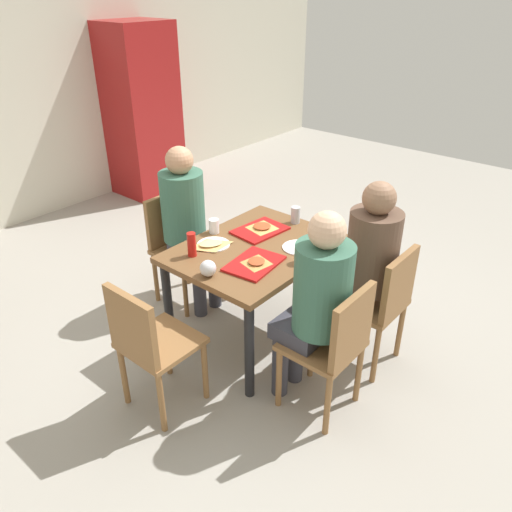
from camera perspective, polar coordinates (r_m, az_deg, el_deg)
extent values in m
cube|color=#9E998E|center=(3.73, 0.00, -8.93)|extent=(10.00, 10.00, 0.02)
cube|color=beige|center=(5.64, -27.03, 17.03)|extent=(10.00, 0.10, 2.80)
cube|color=brown|center=(3.34, 0.00, 0.79)|extent=(1.10, 0.84, 0.04)
cylinder|color=black|center=(3.03, -0.76, -10.73)|extent=(0.06, 0.06, 0.68)
cylinder|color=black|center=(3.69, 9.24, -3.13)|extent=(0.06, 0.06, 0.68)
cylinder|color=black|center=(3.45, -9.91, -5.66)|extent=(0.06, 0.06, 0.68)
cylinder|color=black|center=(4.04, 0.56, 0.33)|extent=(0.06, 0.06, 0.68)
cube|color=olive|center=(2.94, 7.42, -9.98)|extent=(0.40, 0.40, 0.03)
cube|color=olive|center=(2.74, 10.87, -7.92)|extent=(0.38, 0.04, 0.40)
cylinder|color=olive|center=(3.06, 2.61, -13.63)|extent=(0.04, 0.04, 0.43)
cylinder|color=olive|center=(3.27, 6.32, -10.47)|extent=(0.04, 0.04, 0.43)
cylinder|color=olive|center=(2.92, 8.11, -16.41)|extent=(0.04, 0.04, 0.43)
cylinder|color=olive|center=(3.14, 11.56, -12.86)|extent=(0.04, 0.04, 0.43)
cube|color=olive|center=(3.34, 12.66, -5.26)|extent=(0.40, 0.40, 0.03)
cube|color=olive|center=(3.16, 15.92, -3.15)|extent=(0.38, 0.04, 0.40)
cylinder|color=olive|center=(3.41, 8.35, -8.70)|extent=(0.04, 0.04, 0.43)
cylinder|color=olive|center=(3.65, 11.24, -6.12)|extent=(0.04, 0.04, 0.43)
cylinder|color=olive|center=(3.29, 13.41, -10.89)|extent=(0.04, 0.04, 0.43)
cylinder|color=olive|center=(3.54, 16.02, -8.04)|extent=(0.04, 0.04, 0.43)
cube|color=olive|center=(3.91, -8.11, 0.59)|extent=(0.40, 0.40, 0.03)
cube|color=olive|center=(3.94, -10.11, 4.15)|extent=(0.38, 0.04, 0.40)
cylinder|color=olive|center=(4.01, -4.46, -2.13)|extent=(0.04, 0.04, 0.43)
cylinder|color=olive|center=(3.82, -8.01, -4.13)|extent=(0.04, 0.04, 0.43)
cylinder|color=olive|center=(4.23, -7.78, -0.59)|extent=(0.04, 0.04, 0.43)
cylinder|color=olive|center=(4.04, -11.29, -2.40)|extent=(0.04, 0.04, 0.43)
cube|color=olive|center=(2.99, -10.71, -9.61)|extent=(0.40, 0.40, 0.03)
cube|color=olive|center=(2.78, -13.95, -7.81)|extent=(0.04, 0.38, 0.40)
cylinder|color=olive|center=(3.32, -10.02, -10.12)|extent=(0.04, 0.04, 0.43)
cylinder|color=olive|center=(3.12, -5.81, -12.77)|extent=(0.04, 0.04, 0.43)
cylinder|color=olive|center=(3.17, -14.76, -12.93)|extent=(0.04, 0.04, 0.43)
cylinder|color=olive|center=(2.96, -10.66, -15.98)|extent=(0.04, 0.04, 0.43)
cylinder|color=#383842|center=(3.13, 2.76, -12.09)|extent=(0.10, 0.10, 0.46)
cylinder|color=#383842|center=(3.23, 4.52, -10.64)|extent=(0.10, 0.10, 0.46)
cube|color=#383842|center=(2.96, 5.39, -8.02)|extent=(0.32, 0.28, 0.10)
cylinder|color=#386651|center=(2.73, 7.57, -3.68)|extent=(0.32, 0.32, 0.52)
sphere|color=#DBAD89|center=(2.56, 8.07, 2.92)|extent=(0.20, 0.20, 0.20)
cylinder|color=#383842|center=(3.49, 8.33, -7.42)|extent=(0.10, 0.10, 0.46)
cylinder|color=#383842|center=(3.60, 9.71, -6.24)|extent=(0.10, 0.10, 0.46)
cube|color=#383842|center=(3.35, 10.84, -3.57)|extent=(0.32, 0.28, 0.10)
cylinder|color=brown|center=(3.16, 13.07, 0.52)|extent=(0.32, 0.32, 0.52)
sphere|color=#8C664C|center=(3.01, 13.80, 6.39)|extent=(0.20, 0.20, 0.20)
cylinder|color=#383842|center=(3.92, -4.75, -2.75)|extent=(0.10, 0.10, 0.46)
cylinder|color=#383842|center=(3.82, -6.43, -3.71)|extent=(0.10, 0.10, 0.46)
cube|color=#383842|center=(3.79, -6.85, 0.86)|extent=(0.32, 0.28, 0.10)
cylinder|color=#386651|center=(3.73, -8.30, 5.57)|extent=(0.32, 0.32, 0.52)
sphere|color=tan|center=(3.61, -8.69, 10.67)|extent=(0.20, 0.20, 0.20)
cube|color=#B21414|center=(3.11, -0.21, -0.86)|extent=(0.39, 0.30, 0.02)
cube|color=#B21414|center=(3.53, 0.45, 2.94)|extent=(0.38, 0.29, 0.02)
cylinder|color=white|center=(3.36, -4.84, 1.32)|extent=(0.22, 0.22, 0.01)
cylinder|color=white|center=(3.32, 4.90, 0.97)|extent=(0.22, 0.22, 0.01)
pyramid|color=#C68C47|center=(3.10, 0.06, -0.72)|extent=(0.22, 0.21, 0.01)
ellipsoid|color=#B74723|center=(3.09, 0.06, -0.56)|extent=(0.15, 0.15, 0.01)
pyramid|color=tan|center=(3.54, 0.69, 3.29)|extent=(0.25, 0.25, 0.01)
ellipsoid|color=#B74723|center=(3.54, 0.70, 3.44)|extent=(0.17, 0.17, 0.01)
pyramid|color=#DBAD60|center=(3.34, -5.13, 1.30)|extent=(0.27, 0.24, 0.01)
ellipsoid|color=#D8C67F|center=(3.33, -5.14, 1.45)|extent=(0.19, 0.17, 0.01)
cylinder|color=white|center=(3.50, -4.78, 3.41)|extent=(0.07, 0.07, 0.10)
cylinder|color=white|center=(3.13, 5.33, 0.11)|extent=(0.07, 0.07, 0.10)
cylinder|color=#B7BCC6|center=(3.65, 4.50, 4.67)|extent=(0.07, 0.07, 0.12)
cylinder|color=red|center=(3.21, -7.30, 1.30)|extent=(0.06, 0.06, 0.16)
sphere|color=silver|center=(2.99, -5.47, -1.40)|extent=(0.10, 0.10, 0.10)
cube|color=maroon|center=(6.11, -12.78, 15.71)|extent=(0.70, 0.60, 1.90)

